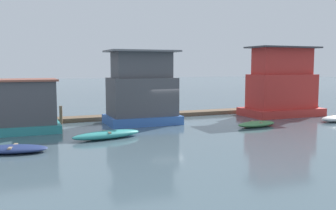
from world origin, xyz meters
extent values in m
plane|color=#475B66|center=(0.00, 0.00, 0.00)|extent=(200.00, 200.00, 0.00)
cube|color=brown|center=(0.00, 3.26, 0.15)|extent=(33.80, 1.45, 0.30)
cube|color=teal|center=(-10.32, -0.11, 0.25)|extent=(6.21, 3.28, 0.51)
cube|color=#4C4C51|center=(-10.32, -0.11, 1.84)|extent=(5.71, 2.78, 2.67)
cube|color=brown|center=(-10.32, -0.11, 3.23)|extent=(6.01, 3.08, 0.12)
cube|color=#3866B7|center=(-1.46, 0.37, 0.30)|extent=(5.07, 3.41, 0.59)
cube|color=#4C4C51|center=(-1.46, 0.37, 1.93)|extent=(4.56, 2.90, 2.67)
cube|color=#4C4C51|center=(-1.46, 0.37, 4.17)|extent=(3.93, 2.27, 1.80)
cube|color=slate|center=(-1.46, 0.37, 5.13)|extent=(4.86, 3.20, 0.12)
cube|color=red|center=(10.63, 0.21, 0.31)|extent=(6.39, 3.57, 0.63)
cube|color=red|center=(10.63, 0.21, 2.02)|extent=(5.40, 2.58, 2.78)
cube|color=red|center=(10.63, 0.21, 4.47)|extent=(4.77, 1.95, 2.13)
cube|color=#38383D|center=(10.63, 0.21, 5.60)|extent=(5.70, 2.88, 0.12)
ellipsoid|color=navy|center=(-9.95, -6.00, 0.18)|extent=(3.48, 2.22, 0.36)
cube|color=#997F60|center=(-9.95, -6.00, 0.30)|extent=(0.48, 1.17, 0.08)
ellipsoid|color=teal|center=(-5.06, -4.29, 0.23)|extent=(4.18, 1.84, 0.46)
cube|color=#997F60|center=(-5.06, -4.29, 0.39)|extent=(0.33, 0.93, 0.08)
ellipsoid|color=#47844C|center=(5.26, -3.96, 0.19)|extent=(3.19, 1.59, 0.38)
cube|color=#997F60|center=(5.26, -3.96, 0.32)|extent=(0.30, 1.01, 0.08)
cylinder|color=brown|center=(-6.87, 2.28, 0.64)|extent=(0.21, 0.21, 1.29)
cylinder|color=brown|center=(1.86, 2.28, 0.61)|extent=(0.26, 0.26, 1.21)
camera|label=1|loc=(-9.62, -24.92, 4.11)|focal=40.00mm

